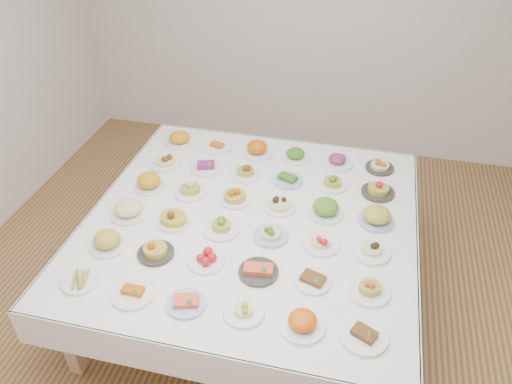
% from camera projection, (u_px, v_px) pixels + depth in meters
% --- Properties ---
extents(room_envelope, '(5.02, 5.02, 2.81)m').
position_uv_depth(room_envelope, '(248.00, 82.00, 2.90)').
color(room_envelope, '#A67045').
rests_on(room_envelope, ground).
extents(display_table, '(2.35, 2.35, 0.75)m').
position_uv_depth(display_table, '(251.00, 225.00, 3.64)').
color(display_table, white).
rests_on(display_table, ground).
extents(dish_0, '(0.23, 0.23, 0.05)m').
position_uv_depth(dish_0, '(80.00, 280.00, 3.08)').
color(dish_0, white).
rests_on(dish_0, display_table).
extents(dish_1, '(0.26, 0.26, 0.10)m').
position_uv_depth(dish_1, '(133.00, 291.00, 2.99)').
color(dish_1, white).
rests_on(dish_1, display_table).
extents(dish_2, '(0.23, 0.23, 0.09)m').
position_uv_depth(dish_2, '(186.00, 301.00, 2.93)').
color(dish_2, '#4C66B2').
rests_on(dish_2, display_table).
extents(dish_3, '(0.23, 0.23, 0.11)m').
position_uv_depth(dish_3, '(244.00, 309.00, 2.87)').
color(dish_3, white).
rests_on(dish_3, display_table).
extents(dish_4, '(0.26, 0.26, 0.15)m').
position_uv_depth(dish_4, '(303.00, 319.00, 2.78)').
color(dish_4, white).
rests_on(dish_4, display_table).
extents(dish_5, '(0.26, 0.26, 0.10)m').
position_uv_depth(dish_5, '(364.00, 333.00, 2.74)').
color(dish_5, white).
rests_on(dish_5, display_table).
extents(dish_6, '(0.25, 0.25, 0.15)m').
position_uv_depth(dish_6, '(107.00, 239.00, 3.31)').
color(dish_6, white).
rests_on(dish_6, display_table).
extents(dish_7, '(0.24, 0.24, 0.13)m').
position_uv_depth(dish_7, '(155.00, 248.00, 3.26)').
color(dish_7, '#2F2C2A').
rests_on(dish_7, display_table).
extents(dish_8, '(0.24, 0.24, 0.09)m').
position_uv_depth(dish_8, '(206.00, 258.00, 3.21)').
color(dish_8, white).
rests_on(dish_8, display_table).
extents(dish_9, '(0.25, 0.25, 0.11)m').
position_uv_depth(dish_9, '(258.00, 268.00, 3.13)').
color(dish_9, '#2F2C2A').
rests_on(dish_9, display_table).
extents(dish_10, '(0.23, 0.23, 0.10)m').
position_uv_depth(dish_10, '(313.00, 278.00, 3.07)').
color(dish_10, white).
rests_on(dish_10, display_table).
extents(dish_11, '(0.25, 0.25, 0.13)m').
position_uv_depth(dish_11, '(370.00, 286.00, 3.00)').
color(dish_11, white).
rests_on(dish_11, display_table).
extents(dish_12, '(0.26, 0.26, 0.16)m').
position_uv_depth(dish_12, '(128.00, 207.00, 3.59)').
color(dish_12, white).
rests_on(dish_12, display_table).
extents(dish_13, '(0.24, 0.23, 0.15)m').
position_uv_depth(dish_13, '(173.00, 215.00, 3.52)').
color(dish_13, white).
rests_on(dish_13, display_table).
extents(dish_14, '(0.26, 0.26, 0.14)m').
position_uv_depth(dish_14, '(221.00, 223.00, 3.46)').
color(dish_14, white).
rests_on(dish_14, display_table).
extents(dish_15, '(0.24, 0.24, 0.11)m').
position_uv_depth(dish_15, '(271.00, 232.00, 3.40)').
color(dish_15, '#4C66B2').
rests_on(dish_15, display_table).
extents(dish_16, '(0.25, 0.25, 0.13)m').
position_uv_depth(dish_16, '(321.00, 239.00, 3.33)').
color(dish_16, white).
rests_on(dish_16, display_table).
extents(dish_17, '(0.26, 0.26, 0.12)m').
position_uv_depth(dish_17, '(372.00, 247.00, 3.28)').
color(dish_17, white).
rests_on(dish_17, display_table).
extents(dish_18, '(0.23, 0.23, 0.14)m').
position_uv_depth(dish_18, '(149.00, 181.00, 3.86)').
color(dish_18, white).
rests_on(dish_18, display_table).
extents(dish_19, '(0.24, 0.24, 0.13)m').
position_uv_depth(dish_19, '(190.00, 188.00, 3.81)').
color(dish_19, white).
rests_on(dish_19, display_table).
extents(dish_20, '(0.23, 0.23, 0.13)m').
position_uv_depth(dish_20, '(235.00, 195.00, 3.73)').
color(dish_20, white).
rests_on(dish_20, display_table).
extents(dish_21, '(0.23, 0.23, 0.12)m').
position_uv_depth(dish_21, '(279.00, 202.00, 3.66)').
color(dish_21, white).
rests_on(dish_21, display_table).
extents(dish_22, '(0.26, 0.26, 0.16)m').
position_uv_depth(dish_22, '(326.00, 206.00, 3.59)').
color(dish_22, white).
rests_on(dish_22, display_table).
extents(dish_23, '(0.27, 0.27, 0.15)m').
position_uv_depth(dish_23, '(377.00, 214.00, 3.52)').
color(dish_23, '#4C66B2').
rests_on(dish_23, display_table).
extents(dish_24, '(0.25, 0.25, 0.15)m').
position_uv_depth(dish_24, '(165.00, 158.00, 4.12)').
color(dish_24, white).
rests_on(dish_24, display_table).
extents(dish_25, '(0.26, 0.26, 0.10)m').
position_uv_depth(dish_25, '(206.00, 166.00, 4.09)').
color(dish_25, white).
rests_on(dish_25, display_table).
extents(dish_26, '(0.24, 0.24, 0.13)m').
position_uv_depth(dish_26, '(246.00, 170.00, 4.00)').
color(dish_26, white).
rests_on(dish_26, display_table).
extents(dish_27, '(0.23, 0.23, 0.09)m').
position_uv_depth(dish_27, '(288.00, 178.00, 3.95)').
color(dish_27, '#4C66B2').
rests_on(dish_27, display_table).
extents(dish_28, '(0.22, 0.22, 0.13)m').
position_uv_depth(dish_28, '(333.00, 181.00, 3.88)').
color(dish_28, white).
rests_on(dish_28, display_table).
extents(dish_29, '(0.25, 0.25, 0.14)m').
position_uv_depth(dish_29, '(379.00, 187.00, 3.81)').
color(dish_29, '#2F2C2A').
rests_on(dish_29, display_table).
extents(dish_30, '(0.26, 0.26, 0.16)m').
position_uv_depth(dish_30, '(179.00, 136.00, 4.40)').
color(dish_30, white).
rests_on(dish_30, display_table).
extents(dish_31, '(0.26, 0.26, 0.10)m').
position_uv_depth(dish_31, '(217.00, 145.00, 4.36)').
color(dish_31, white).
rests_on(dish_31, display_table).
extents(dish_32, '(0.26, 0.26, 0.15)m').
position_uv_depth(dish_32, '(257.00, 147.00, 4.26)').
color(dish_32, white).
rests_on(dish_32, display_table).
extents(dish_33, '(0.24, 0.24, 0.13)m').
position_uv_depth(dish_33, '(296.00, 153.00, 4.21)').
color(dish_33, white).
rests_on(dish_33, display_table).
extents(dish_34, '(0.26, 0.26, 0.14)m').
position_uv_depth(dish_34, '(337.00, 158.00, 4.14)').
color(dish_34, white).
rests_on(dish_34, display_table).
extents(dish_35, '(0.23, 0.23, 0.12)m').
position_uv_depth(dish_35, '(380.00, 164.00, 4.09)').
color(dish_35, '#2F2C2A').
rests_on(dish_35, display_table).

